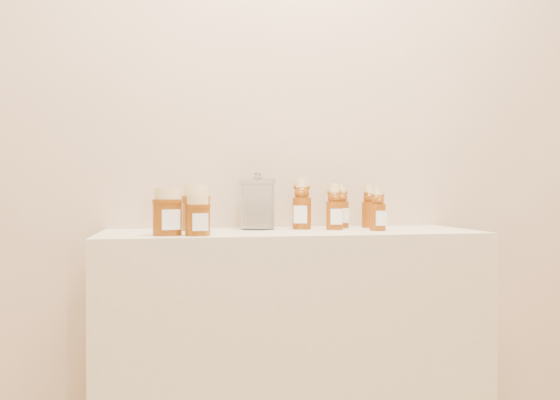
{
  "coord_description": "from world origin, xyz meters",
  "views": [
    {
      "loc": [
        -0.36,
        -0.16,
        1.03
      ],
      "look_at": [
        -0.05,
        1.52,
        1.0
      ],
      "focal_mm": 35.0,
      "sensor_mm": 36.0,
      "label": 1
    }
  ],
  "objects": [
    {
      "name": "bear_bottle_front_left",
      "position": [
        0.15,
        1.59,
        0.99
      ],
      "size": [
        0.06,
        0.06,
        0.17
      ],
      "primitive_type": null,
      "rotation": [
        0.0,
        0.0,
        -0.06
      ],
      "color": "#692E08",
      "rests_on": "display_table"
    },
    {
      "name": "bear_bottle_front_right",
      "position": [
        0.28,
        1.52,
        0.98
      ],
      "size": [
        0.06,
        0.06,
        0.16
      ],
      "primitive_type": null,
      "rotation": [
        0.0,
        0.0,
        0.07
      ],
      "color": "#692E08",
      "rests_on": "display_table"
    },
    {
      "name": "honey_jar_back",
      "position": [
        -0.3,
        1.64,
        0.97
      ],
      "size": [
        0.12,
        0.12,
        0.15
      ],
      "primitive_type": null,
      "rotation": [
        0.0,
        0.0,
        0.29
      ],
      "color": "#692E08",
      "rests_on": "display_table"
    },
    {
      "name": "display_table",
      "position": [
        0.0,
        1.55,
        0.45
      ],
      "size": [
        1.2,
        0.4,
        0.9
      ],
      "primitive_type": "cube",
      "color": "#C1B18D",
      "rests_on": "ground"
    },
    {
      "name": "wall_back",
      "position": [
        0.0,
        1.75,
        1.35
      ],
      "size": [
        3.5,
        0.02,
        2.7
      ],
      "primitive_type": "cube",
      "color": "tan",
      "rests_on": "ground"
    },
    {
      "name": "bear_bottle_back_left",
      "position": [
        0.05,
        1.63,
        1.0
      ],
      "size": [
        0.09,
        0.09,
        0.2
      ],
      "primitive_type": null,
      "rotation": [
        0.0,
        0.0,
        -0.37
      ],
      "color": "#692E08",
      "rests_on": "display_table"
    },
    {
      "name": "honey_jar_front",
      "position": [
        -0.3,
        1.43,
        0.96
      ],
      "size": [
        0.09,
        0.09,
        0.12
      ],
      "primitive_type": null,
      "rotation": [
        0.0,
        0.0,
        0.16
      ],
      "color": "#692E08",
      "rests_on": "display_table"
    },
    {
      "name": "honey_jar_left",
      "position": [
        -0.39,
        1.45,
        0.97
      ],
      "size": [
        0.11,
        0.11,
        0.14
      ],
      "primitive_type": null,
      "rotation": [
        0.0,
        0.0,
        0.27
      ],
      "color": "#692E08",
      "rests_on": "display_table"
    },
    {
      "name": "bear_bottle_back_right",
      "position": [
        0.3,
        1.66,
        0.98
      ],
      "size": [
        0.07,
        0.07,
        0.17
      ],
      "primitive_type": null,
      "rotation": [
        0.0,
        0.0,
        0.36
      ],
      "color": "#692E08",
      "rests_on": "display_table"
    },
    {
      "name": "bear_bottle_back_mid",
      "position": [
        0.2,
        1.67,
        0.99
      ],
      "size": [
        0.06,
        0.06,
        0.17
      ],
      "primitive_type": null,
      "rotation": [
        0.0,
        0.0,
        0.05
      ],
      "color": "#692E08",
      "rests_on": "display_table"
    },
    {
      "name": "glass_canister",
      "position": [
        -0.1,
        1.65,
        0.99
      ],
      "size": [
        0.15,
        0.15,
        0.19
      ],
      "primitive_type": null,
      "rotation": [
        0.0,
        0.0,
        0.23
      ],
      "color": "white",
      "rests_on": "display_table"
    }
  ]
}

